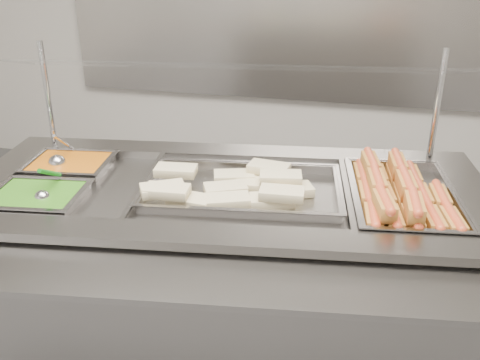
% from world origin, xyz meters
% --- Properties ---
extents(back_panel, '(3.00, 0.04, 1.20)m').
position_xyz_m(back_panel, '(0.00, 2.45, 1.20)').
color(back_panel, gray).
rests_on(back_panel, ground).
extents(steam_counter, '(1.86, 1.02, 0.85)m').
position_xyz_m(steam_counter, '(0.12, 0.48, 0.42)').
color(steam_counter, slate).
rests_on(steam_counter, ground).
extents(tray_rail, '(1.71, 0.57, 0.05)m').
position_xyz_m(tray_rail, '(0.18, 0.00, 0.80)').
color(tray_rail, gray).
rests_on(tray_rail, steam_counter).
extents(sneeze_guard, '(1.58, 0.49, 0.42)m').
position_xyz_m(sneeze_guard, '(0.09, 0.69, 1.19)').
color(sneeze_guard, silver).
rests_on(sneeze_guard, steam_counter).
extents(pan_hotdogs, '(0.39, 0.56, 0.09)m').
position_xyz_m(pan_hotdogs, '(0.70, 0.56, 0.81)').
color(pan_hotdogs, gray).
rests_on(pan_hotdogs, steam_counter).
extents(pan_wraps, '(0.69, 0.46, 0.07)m').
position_xyz_m(pan_wraps, '(0.17, 0.49, 0.82)').
color(pan_wraps, gray).
rests_on(pan_wraps, steam_counter).
extents(pan_beans, '(0.31, 0.26, 0.09)m').
position_xyz_m(pan_beans, '(-0.51, 0.53, 0.81)').
color(pan_beans, gray).
rests_on(pan_beans, steam_counter).
extents(pan_peas, '(0.31, 0.26, 0.09)m').
position_xyz_m(pan_peas, '(-0.47, 0.26, 0.81)').
color(pan_peas, gray).
rests_on(pan_peas, steam_counter).
extents(hotdogs_in_buns, '(0.35, 0.51, 0.11)m').
position_xyz_m(hotdogs_in_buns, '(0.68, 0.55, 0.85)').
color(hotdogs_in_buns, '#AD6524').
rests_on(hotdogs_in_buns, pan_hotdogs).
extents(tortilla_wraps, '(0.56, 0.37, 0.07)m').
position_xyz_m(tortilla_wraps, '(0.15, 0.47, 0.85)').
color(tortilla_wraps, beige).
rests_on(tortilla_wraps, pan_wraps).
extents(ladle, '(0.07, 0.18, 0.14)m').
position_xyz_m(ladle, '(-0.54, 0.51, 0.85)').
color(ladle, silver).
rests_on(ladle, pan_beans).
extents(serving_spoon, '(0.05, 0.17, 0.13)m').
position_xyz_m(serving_spoon, '(-0.44, 0.26, 0.86)').
color(serving_spoon, silver).
rests_on(serving_spoon, pan_peas).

